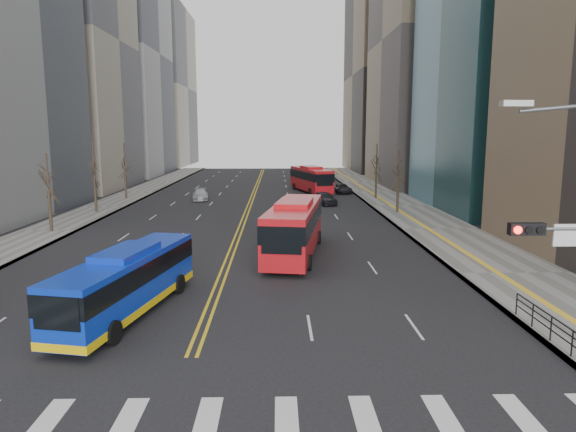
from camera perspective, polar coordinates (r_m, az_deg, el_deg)
The scene contains 12 objects.
sidewalk_right at distance 60.70m, azimuth 12.34°, elevation 1.09°, with size 7.00×130.00×0.15m, color slate.
sidewalk_left at distance 62.24m, azimuth -19.74°, elevation 0.96°, with size 5.00×130.00×0.15m, color slate.
centerline at distance 69.01m, azimuth -3.94°, elevation 2.18°, with size 0.55×100.00×0.01m.
office_towers at distance 83.43m, azimuth -3.58°, elevation 19.90°, with size 83.00×134.00×58.00m.
pedestrian_railing at distance 23.58m, azimuth 27.21°, elevation -10.67°, with size 0.06×6.06×1.02m.
street_trees at distance 49.23m, azimuth -13.54°, elevation 4.82°, with size 35.20×47.20×7.60m.
blue_bus at distance 25.26m, azimuth -17.41°, elevation -6.80°, with size 4.40×10.94×3.15m.
red_bus_near at distance 35.51m, azimuth 0.74°, elevation -1.00°, with size 4.72×12.53×3.85m.
red_bus_far at distance 73.85m, azimuth 2.56°, elevation 4.27°, with size 5.64×12.12×3.73m.
car_dark_mid at distance 61.18m, azimuth 4.09°, elevation 2.00°, with size 1.82×4.53×1.54m, color black.
car_silver at distance 66.08m, azimuth -9.72°, elevation 2.35°, with size 1.90×4.67×1.35m, color #A4A5AA.
car_dark_far at distance 73.10m, azimuth 6.04°, elevation 3.06°, with size 2.15×4.67×1.30m, color black.
Camera 1 is at (3.29, -13.42, 8.44)m, focal length 32.00 mm.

